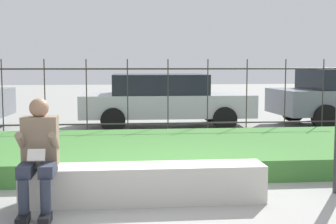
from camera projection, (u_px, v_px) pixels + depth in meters
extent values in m
plane|color=gray|center=(169.00, 201.00, 5.49)|extent=(60.00, 60.00, 0.00)
cube|color=beige|center=(144.00, 184.00, 5.44)|extent=(2.80, 0.46, 0.44)
cube|color=#9B978F|center=(144.00, 199.00, 5.46)|extent=(2.69, 0.42, 0.08)
cube|color=black|center=(23.00, 220.00, 4.71)|extent=(0.11, 0.26, 0.09)
cylinder|color=#282D3D|center=(23.00, 197.00, 4.75)|extent=(0.11, 0.11, 0.35)
cube|color=#282D3D|center=(27.00, 169.00, 4.93)|extent=(0.15, 0.42, 0.13)
cube|color=black|center=(45.00, 219.00, 4.73)|extent=(0.11, 0.26, 0.09)
cylinder|color=#282D3D|center=(46.00, 196.00, 4.77)|extent=(0.11, 0.11, 0.35)
cube|color=#282D3D|center=(48.00, 169.00, 4.95)|extent=(0.15, 0.42, 0.13)
cube|color=#7A6651|center=(40.00, 141.00, 5.12)|extent=(0.38, 0.24, 0.54)
sphere|color=#8C664C|center=(39.00, 108.00, 5.06)|extent=(0.21, 0.21, 0.21)
cylinder|color=#7A6651|center=(21.00, 142.00, 4.94)|extent=(0.08, 0.29, 0.24)
cylinder|color=#7A6651|center=(54.00, 141.00, 4.98)|extent=(0.08, 0.29, 0.24)
cube|color=beige|center=(36.00, 155.00, 4.87)|extent=(0.18, 0.09, 0.13)
cube|color=#3D7533|center=(155.00, 152.00, 7.76)|extent=(10.51, 3.22, 0.31)
cylinder|color=#332D28|center=(148.00, 124.00, 9.90)|extent=(8.51, 0.03, 0.03)
cylinder|color=#332D28|center=(148.00, 69.00, 9.78)|extent=(8.51, 0.03, 0.03)
cylinder|color=#332D28|center=(3.00, 101.00, 9.56)|extent=(0.02, 0.02, 1.70)
cylinder|color=#332D28|center=(45.00, 100.00, 9.64)|extent=(0.02, 0.02, 1.70)
cylinder|color=#332D28|center=(87.00, 100.00, 9.72)|extent=(0.02, 0.02, 1.70)
cylinder|color=#332D28|center=(128.00, 100.00, 9.81)|extent=(0.02, 0.02, 1.70)
cylinder|color=#332D28|center=(168.00, 99.00, 9.89)|extent=(0.02, 0.02, 1.70)
cylinder|color=#332D28|center=(208.00, 99.00, 9.97)|extent=(0.02, 0.02, 1.70)
cylinder|color=#332D28|center=(247.00, 99.00, 10.06)|extent=(0.02, 0.02, 1.70)
cylinder|color=#332D28|center=(285.00, 99.00, 10.14)|extent=(0.02, 0.02, 1.70)
cylinder|color=#332D28|center=(323.00, 98.00, 10.22)|extent=(0.02, 0.02, 1.70)
cylinder|color=black|center=(325.00, 118.00, 11.17)|extent=(0.65, 0.25, 0.64)
cylinder|color=black|center=(293.00, 110.00, 12.88)|extent=(0.65, 0.25, 0.64)
cube|color=#B7B7BC|center=(166.00, 105.00, 11.86)|extent=(4.29, 1.81, 0.55)
cube|color=black|center=(160.00, 84.00, 11.79)|extent=(2.37, 1.58, 0.49)
cylinder|color=black|center=(225.00, 119.00, 11.15)|extent=(0.58, 0.21, 0.58)
cylinder|color=black|center=(212.00, 111.00, 12.86)|extent=(0.58, 0.21, 0.58)
cylinder|color=black|center=(113.00, 120.00, 10.92)|extent=(0.58, 0.21, 0.58)
cylinder|color=black|center=(115.00, 112.00, 12.63)|extent=(0.58, 0.21, 0.58)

